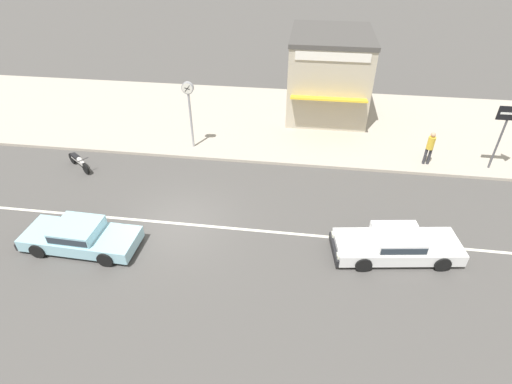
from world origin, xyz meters
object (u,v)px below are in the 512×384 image
(street_clock, at_px, (189,100))
(shopfront_corner_warung, at_px, (328,73))
(sedan_white_1, at_px, (396,244))
(pedestrian_near_clock, at_px, (430,146))
(motorcycle_0, at_px, (78,161))
(sedan_pale_blue_2, at_px, (80,236))

(street_clock, height_order, shopfront_corner_warung, shopfront_corner_warung)
(street_clock, bearing_deg, sedan_white_1, -35.74)
(shopfront_corner_warung, bearing_deg, sedan_white_1, -78.56)
(pedestrian_near_clock, xyz_separation_m, shopfront_corner_warung, (-4.98, 5.82, 1.37))
(sedan_white_1, height_order, motorcycle_0, sedan_white_1)
(street_clock, bearing_deg, sedan_pale_blue_2, -105.71)
(sedan_pale_blue_2, xyz_separation_m, shopfront_corner_warung, (9.25, 13.63, 1.99))
(sedan_white_1, relative_size, sedan_pale_blue_2, 1.08)
(motorcycle_0, relative_size, shopfront_corner_warung, 0.26)
(sedan_white_1, relative_size, street_clock, 1.36)
(pedestrian_near_clock, bearing_deg, motorcycle_0, -171.59)
(sedan_white_1, height_order, pedestrian_near_clock, pedestrian_near_clock)
(pedestrian_near_clock, bearing_deg, street_clock, 179.16)
(motorcycle_0, bearing_deg, sedan_pale_blue_2, -61.61)
(sedan_white_1, relative_size, pedestrian_near_clock, 2.81)
(motorcycle_0, distance_m, shopfront_corner_warung, 14.85)
(street_clock, bearing_deg, motorcycle_0, -152.11)
(sedan_pale_blue_2, bearing_deg, sedan_white_1, 5.49)
(pedestrian_near_clock, height_order, shopfront_corner_warung, shopfront_corner_warung)
(pedestrian_near_clock, bearing_deg, shopfront_corner_warung, 130.56)
(street_clock, bearing_deg, shopfront_corner_warung, 38.86)
(sedan_pale_blue_2, xyz_separation_m, pedestrian_near_clock, (14.23, 7.81, 0.62))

